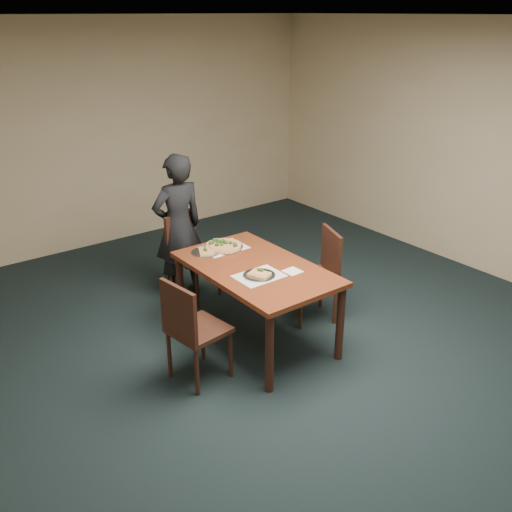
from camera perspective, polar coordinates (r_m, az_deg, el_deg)
ground at (r=4.91m, az=6.50°, el=-12.11°), size 8.00×8.00×0.00m
room_shell at (r=4.16m, az=7.59°, el=7.84°), size 8.00×8.00×8.00m
dining_table at (r=5.09m, az=0.00°, el=-1.98°), size 0.90×1.50×0.75m
chair_far at (r=6.03m, az=-6.75°, el=0.55°), size 0.53×0.53×0.91m
chair_left at (r=4.62m, az=-6.53°, el=-6.98°), size 0.47×0.47×0.91m
chair_right at (r=5.59m, az=6.39°, el=-1.35°), size 0.54×0.54×0.91m
diner at (r=5.97m, az=-7.79°, el=2.91°), size 0.57×0.38×1.55m
placemat_main at (r=5.46m, az=-3.26°, el=0.84°), size 0.42×0.32×0.00m
placemat_near at (r=4.87m, az=0.32°, el=-2.01°), size 0.40×0.30×0.00m
pizza_pan at (r=5.45m, az=-3.29°, el=1.08°), size 0.38×0.38×0.07m
slice_plate_near at (r=4.86m, az=0.33°, el=-1.87°), size 0.28×0.28×0.06m
slice_plate_far at (r=5.35m, az=-4.99°, el=0.46°), size 0.28×0.28×0.06m
napkin at (r=4.96m, az=3.68°, el=-1.54°), size 0.15×0.15×0.01m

